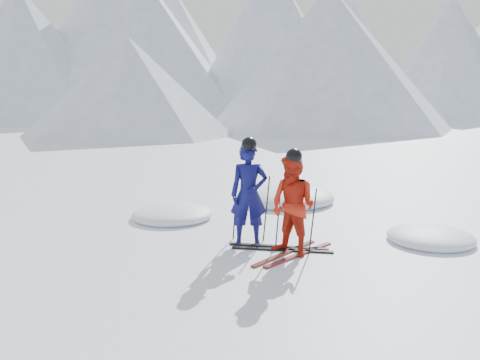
% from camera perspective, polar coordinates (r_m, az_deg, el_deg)
% --- Properties ---
extents(ground, '(160.00, 160.00, 0.00)m').
position_cam_1_polar(ground, '(8.30, 11.30, -8.80)').
color(ground, white).
rests_on(ground, ground).
extents(mountain_range, '(106.15, 62.94, 15.53)m').
position_cam_1_polar(mountain_range, '(43.58, 24.95, 14.76)').
color(mountain_range, '#B2BCD1').
rests_on(mountain_range, ground).
extents(skier_blue, '(0.75, 0.62, 1.76)m').
position_cam_1_polar(skier_blue, '(8.75, 1.00, -1.60)').
color(skier_blue, '#0D0E51').
rests_on(skier_blue, ground).
extents(skier_red, '(0.98, 0.89, 1.64)m').
position_cam_1_polar(skier_red, '(8.20, 5.97, -2.91)').
color(skier_red, red).
rests_on(skier_red, ground).
extents(pole_blue_left, '(0.12, 0.08, 1.17)m').
position_cam_1_polar(pole_blue_left, '(9.04, -0.55, -3.11)').
color(pole_blue_left, black).
rests_on(pole_blue_left, ground).
extents(pole_blue_right, '(0.12, 0.07, 1.17)m').
position_cam_1_polar(pole_blue_right, '(8.99, 2.99, -3.22)').
color(pole_blue_right, black).
rests_on(pole_blue_right, ground).
extents(pole_red_left, '(0.11, 0.09, 1.09)m').
position_cam_1_polar(pole_red_left, '(8.57, 4.31, -4.19)').
color(pole_red_left, black).
rests_on(pole_red_left, ground).
extents(pole_red_right, '(0.11, 0.08, 1.09)m').
position_cam_1_polar(pole_red_right, '(8.36, 8.16, -4.64)').
color(pole_red_right, black).
rests_on(pole_red_right, ground).
extents(ski_worn_left, '(0.72, 1.61, 0.03)m').
position_cam_1_polar(ski_worn_left, '(8.45, 5.06, -8.18)').
color(ski_worn_left, black).
rests_on(ski_worn_left, ground).
extents(ski_worn_right, '(0.83, 1.57, 0.03)m').
position_cam_1_polar(ski_worn_right, '(8.40, 6.67, -8.32)').
color(ski_worn_right, black).
rests_on(ski_worn_right, ground).
extents(ski_loose_a, '(1.70, 0.29, 0.03)m').
position_cam_1_polar(ski_loose_a, '(8.77, 4.35, -7.47)').
color(ski_loose_a, black).
rests_on(ski_loose_a, ground).
extents(ski_loose_b, '(1.69, 0.35, 0.03)m').
position_cam_1_polar(ski_loose_b, '(8.61, 4.77, -7.82)').
color(ski_loose_b, black).
rests_on(ski_loose_b, ground).
extents(snow_lumps, '(9.02, 7.33, 0.51)m').
position_cam_1_polar(snow_lumps, '(10.90, 6.41, -4.01)').
color(snow_lumps, white).
rests_on(snow_lumps, ground).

